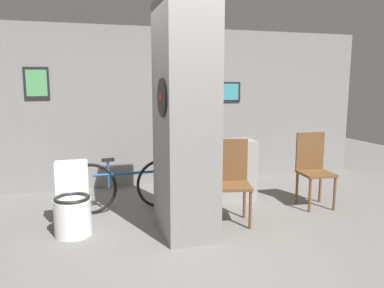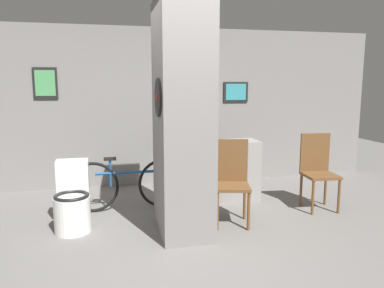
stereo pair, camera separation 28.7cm
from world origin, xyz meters
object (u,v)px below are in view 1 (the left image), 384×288
at_px(toilet, 73,205).
at_px(bicycle, 127,185).
at_px(chair_near_pillar, 232,177).
at_px(chair_by_doorway, 313,166).
at_px(bottle_tall, 200,135).

bearing_deg(toilet, bicycle, 39.83).
relative_size(chair_near_pillar, bicycle, 0.63).
xyz_separation_m(chair_near_pillar, chair_by_doorway, (1.32, 0.26, 0.00)).
height_order(bicycle, bottle_tall, bottle_tall).
xyz_separation_m(toilet, bottle_tall, (1.75, 0.74, 0.64)).
relative_size(chair_near_pillar, chair_by_doorway, 1.00).
height_order(chair_by_doorway, bicycle, chair_by_doorway).
bearing_deg(chair_near_pillar, chair_by_doorway, 24.43).
bearing_deg(chair_near_pillar, bottle_tall, 111.14).
distance_m(chair_by_doorway, bicycle, 2.57).
height_order(toilet, bicycle, toilet).
distance_m(chair_near_pillar, bottle_tall, 1.01).
xyz_separation_m(bicycle, bottle_tall, (1.07, 0.17, 0.62)).
bearing_deg(bicycle, bottle_tall, 9.21).
distance_m(bicycle, bottle_tall, 1.25).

